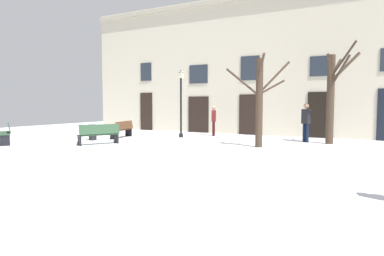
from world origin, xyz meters
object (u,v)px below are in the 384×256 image
Objects in this scene: litter_bin at (93,132)px; streetlamp at (181,96)px; bench_by_litter_bin at (99,134)px; tree_right_of_center at (259,100)px; person_strolling at (306,121)px; bench_back_to_back_right at (122,129)px; tree_foreground at (332,94)px; person_by_shop_door at (214,119)px; bench_far_corner at (6,133)px.

streetlamp is at bearing 46.85° from litter_bin.
tree_right_of_center is at bearing 138.31° from bench_by_litter_bin.
tree_right_of_center is 2.07× the size of person_strolling.
tree_right_of_center reaches higher than litter_bin.
streetlamp is 4.62× the size of litter_bin.
person_strolling reaches higher than litter_bin.
bench_back_to_back_right is 2.94m from bench_by_litter_bin.
litter_bin is (-10.37, -3.91, -1.82)m from tree_foreground.
tree_foreground is 11.23m from litter_bin.
person_strolling is (5.07, -0.84, 0.09)m from person_by_shop_door.
litter_bin is at bearing 84.82° from bench_far_corner.
litter_bin is 0.42× the size of bench_far_corner.
bench_by_litter_bin is 0.98× the size of bench_far_corner.
person_strolling reaches higher than bench_far_corner.
tree_right_of_center is at bearing -133.00° from tree_foreground.
tree_right_of_center is 7.54m from bench_back_to_back_right.
bench_far_corner is at bearing 63.13° from person_strolling.
tree_foreground is 6.37m from person_by_shop_door.
streetlamp is 4.82m from litter_bin.
bench_by_litter_bin reaches higher than bench_back_to_back_right.
person_by_shop_door reaches higher than litter_bin.
litter_bin is 0.43× the size of person_strolling.
bench_by_litter_bin is (-6.37, -2.50, -1.48)m from tree_right_of_center.
person_strolling is (7.71, 5.24, 0.54)m from bench_by_litter_bin.
tree_foreground reaches higher than bench_far_corner.
bench_far_corner is (-2.81, -4.51, 0.04)m from bench_back_to_back_right.
streetlamp reaches higher than bench_back_to_back_right.
litter_bin is at bearing -170.70° from tree_right_of_center.
person_by_shop_door is 0.93× the size of person_strolling.
bench_back_to_back_right is 1.14× the size of person_by_shop_door.
tree_foreground is at bearing 20.67° from litter_bin.
bench_by_litter_bin is at bearing -158.61° from tree_right_of_center.
bench_far_corner is 10.17m from person_by_shop_door.
person_by_shop_door is (-3.73, 3.59, -1.02)m from tree_right_of_center.
streetlamp is at bearing -171.71° from bench_by_litter_bin.
bench_far_corner is at bearing -45.61° from bench_back_to_back_right.
tree_foreground is 2.62× the size of person_by_shop_door.
litter_bin is (-3.07, -3.27, -1.78)m from streetlamp.
bench_by_litter_bin is 1.08× the size of person_by_shop_door.
streetlamp is at bearing 81.74° from bench_far_corner.
tree_right_of_center is 8.19m from litter_bin.
litter_bin is 1.97m from bench_by_litter_bin.
person_strolling reaches higher than person_by_shop_door.
bench_by_litter_bin is at bearing 66.09° from person_strolling.
streetlamp is at bearing 39.00° from person_strolling.
tree_foreground is (2.44, 2.61, 0.27)m from tree_right_of_center.
person_strolling is (-1.09, 0.13, -1.20)m from tree_foreground.
tree_right_of_center is at bearing 9.30° from litter_bin.
tree_right_of_center is 2.23× the size of person_by_shop_door.
bench_back_to_back_right is at bearing 103.32° from person_by_shop_door.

